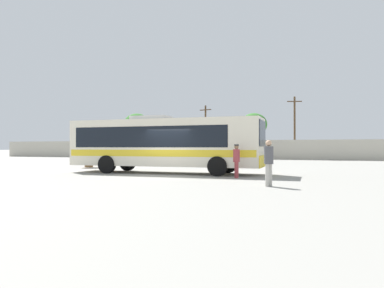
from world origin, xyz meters
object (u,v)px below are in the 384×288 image
(parked_car_second_maroon, at_px, (222,153))
(coach_bus_cream_yellow, at_px, (163,142))
(roadside_tree_midright, at_px, (254,125))
(parked_car_leftmost_black, at_px, (182,153))
(roadside_tree_left, at_px, (137,125))
(passenger_waiting_on_apron, at_px, (269,160))
(utility_pole_far, at_px, (295,126))
(attendant_by_bus_door, at_px, (236,159))
(roadside_tree_midleft, at_px, (224,131))
(utility_pole_near, at_px, (206,130))
(vendor_umbrella_secondary_orange, at_px, (89,142))

(parked_car_second_maroon, bearing_deg, coach_bus_cream_yellow, -83.74)
(roadside_tree_midright, bearing_deg, parked_car_second_maroon, -102.24)
(parked_car_leftmost_black, distance_m, parked_car_second_maroon, 5.33)
(roadside_tree_left, bearing_deg, coach_bus_cream_yellow, -58.96)
(passenger_waiting_on_apron, xyz_separation_m, roadside_tree_left, (-26.17, 37.22, 4.04))
(parked_car_second_maroon, xyz_separation_m, roadside_tree_left, (-16.87, 9.79, 4.26))
(passenger_waiting_on_apron, relative_size, utility_pole_far, 0.23)
(attendant_by_bus_door, height_order, roadside_tree_midleft, roadside_tree_midleft)
(coach_bus_cream_yellow, relative_size, utility_pole_far, 1.46)
(roadside_tree_midleft, bearing_deg, utility_pole_near, -108.29)
(parked_car_second_maroon, bearing_deg, parked_car_leftmost_black, 176.16)
(vendor_umbrella_secondary_orange, relative_size, roadside_tree_midright, 0.35)
(attendant_by_bus_door, bearing_deg, coach_bus_cream_yellow, 159.34)
(roadside_tree_midleft, bearing_deg, utility_pole_far, -25.98)
(parked_car_second_maroon, bearing_deg, attendant_by_bus_door, -73.22)
(utility_pole_far, relative_size, roadside_tree_midleft, 1.31)
(vendor_umbrella_secondary_orange, distance_m, utility_pole_far, 27.28)
(attendant_by_bus_door, bearing_deg, roadside_tree_left, 125.44)
(parked_car_leftmost_black, xyz_separation_m, roadside_tree_left, (-11.55, 9.43, 4.26))
(attendant_by_bus_door, relative_size, utility_pole_far, 0.21)
(coach_bus_cream_yellow, height_order, utility_pole_far, utility_pole_far)
(passenger_waiting_on_apron, distance_m, utility_pole_far, 32.70)
(attendant_by_bus_door, height_order, utility_pole_far, utility_pole_far)
(vendor_umbrella_secondary_orange, bearing_deg, coach_bus_cream_yellow, -25.34)
(parked_car_second_maroon, height_order, roadside_tree_midleft, roadside_tree_midleft)
(coach_bus_cream_yellow, bearing_deg, roadside_tree_left, 121.04)
(passenger_waiting_on_apron, distance_m, parked_car_leftmost_black, 31.40)
(passenger_waiting_on_apron, bearing_deg, attendant_by_bus_door, 121.65)
(roadside_tree_midleft, bearing_deg, coach_bus_cream_yellow, -81.31)
(attendant_by_bus_door, height_order, passenger_waiting_on_apron, passenger_waiting_on_apron)
(coach_bus_cream_yellow, bearing_deg, parked_car_leftmost_black, 108.91)
(passenger_waiting_on_apron, bearing_deg, utility_pole_far, 92.43)
(passenger_waiting_on_apron, distance_m, parked_car_second_maroon, 28.96)
(utility_pole_far, bearing_deg, vendor_umbrella_secondary_orange, -119.31)
(passenger_waiting_on_apron, distance_m, roadside_tree_midright, 37.70)
(parked_car_leftmost_black, bearing_deg, roadside_tree_midleft, 74.14)
(vendor_umbrella_secondary_orange, bearing_deg, attendant_by_bus_door, -23.59)
(attendant_by_bus_door, height_order, utility_pole_near, utility_pole_near)
(parked_car_second_maroon, relative_size, roadside_tree_midright, 0.72)
(passenger_waiting_on_apron, bearing_deg, roadside_tree_midleft, 107.45)
(coach_bus_cream_yellow, xyz_separation_m, roadside_tree_midright, (-0.41, 31.70, 2.92))
(passenger_waiting_on_apron, height_order, vendor_umbrella_secondary_orange, vendor_umbrella_secondary_orange)
(parked_car_leftmost_black, bearing_deg, vendor_umbrella_secondary_orange, -90.22)
(utility_pole_near, xyz_separation_m, roadside_tree_midleft, (1.46, 4.43, 0.09))
(attendant_by_bus_door, bearing_deg, parked_car_second_maroon, 106.78)
(roadside_tree_left, xyz_separation_m, roadside_tree_midright, (18.91, -0.41, -0.35))
(parked_car_second_maroon, relative_size, roadside_tree_left, 0.66)
(passenger_waiting_on_apron, bearing_deg, parked_car_leftmost_black, 117.76)
(parked_car_leftmost_black, height_order, roadside_tree_midleft, roadside_tree_midleft)
(parked_car_second_maroon, bearing_deg, roadside_tree_midleft, 103.90)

